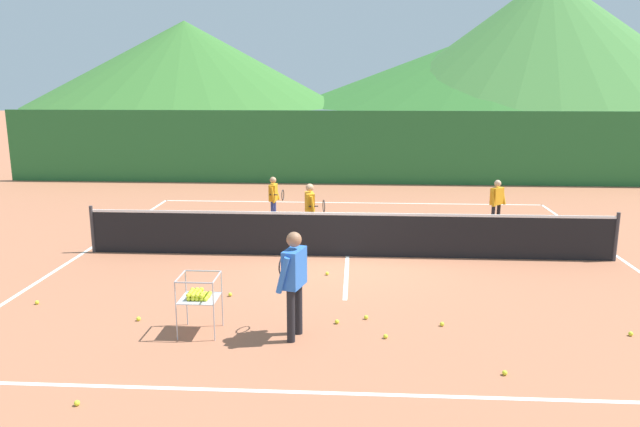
{
  "coord_description": "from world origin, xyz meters",
  "views": [
    {
      "loc": [
        0.17,
        -12.79,
        3.78
      ],
      "look_at": [
        -0.55,
        -0.8,
        1.12
      ],
      "focal_mm": 34.29,
      "sensor_mm": 36.0,
      "label": 1
    }
  ],
  "objects_px": {
    "tennis_ball_6": "(386,336)",
    "student_2": "(497,199)",
    "tennis_ball_0": "(631,334)",
    "student_1": "(310,207)",
    "tennis_ball_11": "(77,403)",
    "tennis_ball_1": "(442,324)",
    "tennis_ball_8": "(230,294)",
    "tennis_ball_5": "(37,302)",
    "tennis_net": "(348,234)",
    "tennis_ball_3": "(138,319)",
    "student_0": "(274,196)",
    "tennis_ball_2": "(505,373)",
    "tennis_ball_4": "(337,322)",
    "instructor": "(294,275)",
    "ball_cart": "(198,295)",
    "tennis_ball_10": "(366,317)",
    "tennis_ball_7": "(327,273)"
  },
  "relations": [
    {
      "from": "tennis_ball_0",
      "to": "tennis_ball_3",
      "type": "bearing_deg",
      "value": 179.03
    },
    {
      "from": "tennis_ball_3",
      "to": "tennis_ball_4",
      "type": "xyz_separation_m",
      "value": [
        3.17,
        0.07,
        0.0
      ]
    },
    {
      "from": "student_2",
      "to": "tennis_ball_1",
      "type": "distance_m",
      "value": 6.98
    },
    {
      "from": "instructor",
      "to": "tennis_ball_0",
      "type": "relative_size",
      "value": 23.89
    },
    {
      "from": "tennis_ball_2",
      "to": "tennis_ball_3",
      "type": "bearing_deg",
      "value": 164.42
    },
    {
      "from": "tennis_ball_0",
      "to": "tennis_ball_11",
      "type": "distance_m",
      "value": 7.81
    },
    {
      "from": "tennis_ball_0",
      "to": "tennis_ball_5",
      "type": "relative_size",
      "value": 1.0
    },
    {
      "from": "tennis_ball_0",
      "to": "student_1",
      "type": "bearing_deg",
      "value": 134.81
    },
    {
      "from": "tennis_ball_4",
      "to": "tennis_ball_6",
      "type": "distance_m",
      "value": 0.9
    },
    {
      "from": "tennis_ball_1",
      "to": "tennis_ball_4",
      "type": "height_order",
      "value": "same"
    },
    {
      "from": "student_2",
      "to": "tennis_ball_5",
      "type": "bearing_deg",
      "value": -146.26
    },
    {
      "from": "instructor",
      "to": "student_0",
      "type": "height_order",
      "value": "instructor"
    },
    {
      "from": "tennis_ball_11",
      "to": "student_1",
      "type": "bearing_deg",
      "value": 74.22
    },
    {
      "from": "tennis_ball_0",
      "to": "ball_cart",
      "type": "bearing_deg",
      "value": -177.68
    },
    {
      "from": "tennis_ball_0",
      "to": "tennis_ball_5",
      "type": "xyz_separation_m",
      "value": [
        -9.59,
        0.74,
        0.0
      ]
    },
    {
      "from": "instructor",
      "to": "ball_cart",
      "type": "xyz_separation_m",
      "value": [
        -1.46,
        0.09,
        -0.38
      ]
    },
    {
      "from": "tennis_net",
      "to": "instructor",
      "type": "distance_m",
      "value": 4.4
    },
    {
      "from": "tennis_ball_0",
      "to": "tennis_ball_5",
      "type": "height_order",
      "value": "same"
    },
    {
      "from": "tennis_ball_0",
      "to": "tennis_ball_10",
      "type": "distance_m",
      "value": 3.98
    },
    {
      "from": "tennis_ball_5",
      "to": "tennis_ball_6",
      "type": "distance_m",
      "value": 6.0
    },
    {
      "from": "student_1",
      "to": "tennis_ball_0",
      "type": "distance_m",
      "value": 7.46
    },
    {
      "from": "tennis_net",
      "to": "tennis_ball_5",
      "type": "xyz_separation_m",
      "value": [
        -5.27,
        -3.22,
        -0.47
      ]
    },
    {
      "from": "tennis_ball_11",
      "to": "tennis_ball_1",
      "type": "bearing_deg",
      "value": 29.92
    },
    {
      "from": "student_2",
      "to": "tennis_ball_10",
      "type": "xyz_separation_m",
      "value": [
        -3.42,
        -6.37,
        -0.72
      ]
    },
    {
      "from": "student_2",
      "to": "tennis_ball_4",
      "type": "height_order",
      "value": "student_2"
    },
    {
      "from": "student_0",
      "to": "tennis_ball_0",
      "type": "height_order",
      "value": "student_0"
    },
    {
      "from": "tennis_ball_3",
      "to": "tennis_ball_4",
      "type": "height_order",
      "value": "same"
    },
    {
      "from": "tennis_ball_5",
      "to": "tennis_ball_10",
      "type": "distance_m",
      "value": 5.63
    },
    {
      "from": "tennis_ball_7",
      "to": "tennis_ball_8",
      "type": "relative_size",
      "value": 1.0
    },
    {
      "from": "tennis_ball_10",
      "to": "tennis_ball_8",
      "type": "bearing_deg",
      "value": 159.01
    },
    {
      "from": "tennis_ball_11",
      "to": "tennis_ball_5",
      "type": "bearing_deg",
      "value": 124.23
    },
    {
      "from": "instructor",
      "to": "tennis_ball_4",
      "type": "bearing_deg",
      "value": 41.71
    },
    {
      "from": "student_2",
      "to": "tennis_ball_0",
      "type": "height_order",
      "value": "student_2"
    },
    {
      "from": "tennis_ball_0",
      "to": "instructor",
      "type": "bearing_deg",
      "value": -176.03
    },
    {
      "from": "tennis_ball_0",
      "to": "tennis_ball_4",
      "type": "distance_m",
      "value": 4.43
    },
    {
      "from": "tennis_ball_3",
      "to": "tennis_ball_10",
      "type": "distance_m",
      "value": 3.64
    },
    {
      "from": "tennis_ball_6",
      "to": "student_2",
      "type": "bearing_deg",
      "value": 66.12
    },
    {
      "from": "instructor",
      "to": "tennis_ball_1",
      "type": "relative_size",
      "value": 23.89
    },
    {
      "from": "student_0",
      "to": "tennis_ball_6",
      "type": "xyz_separation_m",
      "value": [
        2.64,
        -7.25,
        -0.72
      ]
    },
    {
      "from": "student_0",
      "to": "tennis_ball_5",
      "type": "distance_m",
      "value": 7.04
    },
    {
      "from": "tennis_ball_3",
      "to": "tennis_ball_11",
      "type": "relative_size",
      "value": 1.0
    },
    {
      "from": "tennis_ball_8",
      "to": "student_2",
      "type": "bearing_deg",
      "value": 43.12
    },
    {
      "from": "student_1",
      "to": "tennis_ball_8",
      "type": "height_order",
      "value": "student_1"
    },
    {
      "from": "tennis_ball_7",
      "to": "tennis_ball_8",
      "type": "height_order",
      "value": "same"
    },
    {
      "from": "tennis_ball_6",
      "to": "student_0",
      "type": "bearing_deg",
      "value": 110.04
    },
    {
      "from": "student_2",
      "to": "tennis_net",
      "type": "bearing_deg",
      "value": -143.25
    },
    {
      "from": "tennis_net",
      "to": "tennis_ball_3",
      "type": "relative_size",
      "value": 167.37
    },
    {
      "from": "tennis_net",
      "to": "tennis_ball_3",
      "type": "height_order",
      "value": "tennis_net"
    },
    {
      "from": "tennis_ball_4",
      "to": "tennis_ball_7",
      "type": "xyz_separation_m",
      "value": [
        -0.27,
        2.43,
        0.0
      ]
    },
    {
      "from": "student_2",
      "to": "tennis_ball_11",
      "type": "distance_m",
      "value": 11.53
    }
  ]
}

